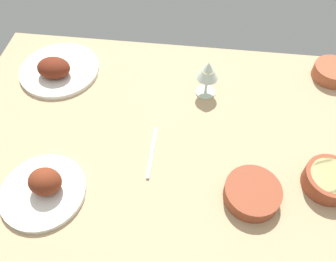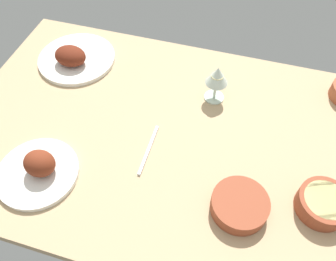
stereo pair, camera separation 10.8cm
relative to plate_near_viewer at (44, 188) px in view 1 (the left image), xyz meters
The scene contains 8 objects.
dining_table 40.96cm from the plate_near_viewer, 37.48° to the left, with size 140.00×90.00×4.00cm, color tan.
plate_near_viewer is the anchor object (origin of this frame).
plate_far_side 49.42cm from the plate_near_viewer, 103.71° to the left, with size 29.33×29.33×8.41cm.
bowl_potatoes 81.03cm from the plate_near_viewer, ahead, with size 14.26×14.26×5.53cm.
bowl_onions 106.37cm from the plate_near_viewer, 33.33° to the left, with size 13.56×13.56×4.87cm.
bowl_cream 58.64cm from the plate_near_viewer, ahead, with size 15.87×15.87×4.69cm.
wine_glass 62.82cm from the plate_near_viewer, 45.97° to the left, with size 7.60×7.60×14.00cm.
fork_loose 33.05cm from the plate_near_viewer, 31.09° to the left, with size 18.81×0.90×0.80cm, color silver.
Camera 1 is at (7.79, -64.74, 92.36)cm, focal length 36.14 mm.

